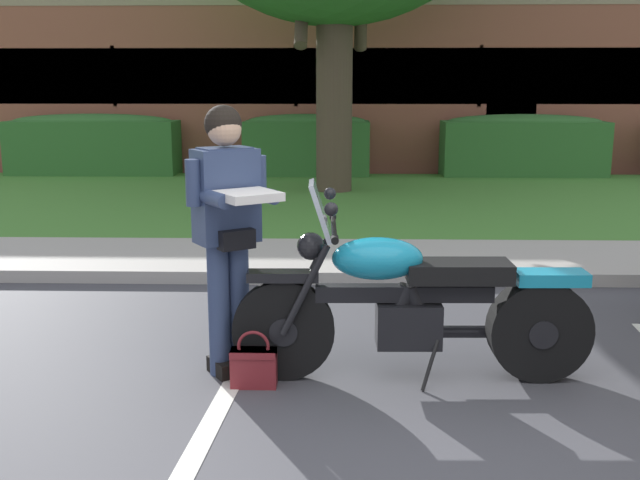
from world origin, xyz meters
TOP-DOWN VIEW (x-y plane):
  - curb_strip at (0.00, 3.55)m, footprint 60.00×0.20m
  - concrete_walk at (0.00, 4.40)m, footprint 60.00×1.50m
  - grass_lawn at (0.00, 8.34)m, footprint 60.00×6.37m
  - stall_stripe_0 at (-1.07, 0.20)m, footprint 0.41×4.40m
  - motorcycle at (0.19, 1.28)m, footprint 2.24×0.82m
  - rider_person at (-1.03, 1.34)m, footprint 0.61×0.67m
  - handbag at (-0.86, 1.12)m, footprint 0.28×0.13m
  - hedge_left at (-5.22, 11.41)m, footprint 3.31×0.90m
  - hedge_center_left at (-1.00, 11.41)m, footprint 2.44×0.90m
  - hedge_center_right at (3.22, 11.41)m, footprint 3.14×0.90m
  - brick_building at (-1.24, 17.80)m, footprint 21.88×11.70m

SIDE VIEW (x-z plane):
  - stall_stripe_0 at x=-1.07m, z-range 0.00..0.01m
  - grass_lawn at x=0.00m, z-range 0.00..0.06m
  - concrete_walk at x=0.00m, z-range 0.00..0.08m
  - curb_strip at x=0.00m, z-range 0.00..0.12m
  - handbag at x=-0.86m, z-range -0.04..0.32m
  - motorcycle at x=0.19m, z-range -0.14..1.12m
  - hedge_center_right at x=3.22m, z-range 0.03..1.27m
  - hedge_left at x=-5.22m, z-range 0.03..1.27m
  - hedge_center_left at x=-1.00m, z-range 0.03..1.27m
  - rider_person at x=-1.03m, z-range 0.15..1.86m
  - brick_building at x=-1.24m, z-range 0.00..3.77m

